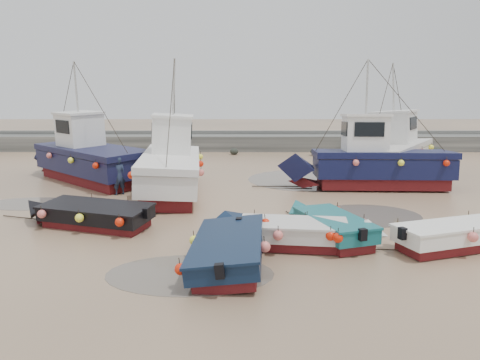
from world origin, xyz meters
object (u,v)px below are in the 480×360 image
object	(u,v)px
dinghy_1	(232,243)
dinghy_3	(462,232)
dinghy_5	(305,231)
cabin_boat_2	(370,161)
dinghy_4	(87,212)
cabin_boat_0	(86,156)
dinghy_2	(328,222)
cabin_boat_1	(170,164)
cabin_boat_3	(394,153)
person	(120,195)

from	to	relation	value
dinghy_1	dinghy_3	size ratio (longest dim) A/B	1.17
dinghy_5	cabin_boat_2	size ratio (longest dim) A/B	0.57
dinghy_4	cabin_boat_0	xyz separation A→B (m)	(-2.77, 8.57, 0.77)
dinghy_4	cabin_boat_0	size ratio (longest dim) A/B	0.71
dinghy_5	dinghy_4	bearing A→B (deg)	-99.96
dinghy_2	dinghy_4	xyz separation A→B (m)	(-8.38, 1.32, -0.02)
dinghy_3	cabin_boat_1	distance (m)	13.05
cabin_boat_3	person	size ratio (longest dim) A/B	5.28
dinghy_5	cabin_boat_3	bearing A→B (deg)	158.38
dinghy_3	dinghy_5	distance (m)	4.81
dinghy_3	dinghy_4	size ratio (longest dim) A/B	0.92
person	dinghy_3	bearing A→B (deg)	115.99
dinghy_3	dinghy_5	xyz separation A→B (m)	(-4.81, 0.10, 0.01)
cabin_boat_1	person	size ratio (longest dim) A/B	6.01
dinghy_3	cabin_boat_1	xyz separation A→B (m)	(-10.17, 8.14, 0.77)
dinghy_2	cabin_boat_2	size ratio (longest dim) A/B	0.54
dinghy_2	cabin_boat_0	world-z (taller)	cabin_boat_0
cabin_boat_0	dinghy_3	bearing A→B (deg)	-82.48
cabin_boat_1	dinghy_4	bearing A→B (deg)	-115.48
dinghy_3	cabin_boat_2	world-z (taller)	cabin_boat_2
dinghy_2	cabin_boat_2	bearing A→B (deg)	47.43
dinghy_1	dinghy_4	distance (m)	6.24
dinghy_2	cabin_boat_2	xyz separation A→B (m)	(3.47, 7.82, 0.79)
dinghy_2	cabin_boat_3	size ratio (longest dim) A/B	0.56
cabin_boat_0	cabin_boat_3	size ratio (longest dim) A/B	0.93
dinghy_1	cabin_boat_2	world-z (taller)	cabin_boat_2
cabin_boat_2	dinghy_2	bearing A→B (deg)	158.06
cabin_boat_0	dinghy_2	bearing A→B (deg)	-87.97
dinghy_1	dinghy_4	world-z (taller)	same
cabin_boat_0	person	distance (m)	4.57
dinghy_1	cabin_boat_3	xyz separation A→B (m)	(8.84, 13.08, 0.80)
dinghy_5	cabin_boat_2	world-z (taller)	cabin_boat_2
dinghy_3	cabin_boat_2	size ratio (longest dim) A/B	0.58
dinghy_4	dinghy_1	bearing A→B (deg)	-104.54
cabin_boat_2	dinghy_4	bearing A→B (deg)	120.72
dinghy_3	dinghy_4	distance (m)	12.52
dinghy_3	cabin_boat_0	world-z (taller)	cabin_boat_0
cabin_boat_2	person	size ratio (longest dim) A/B	5.48
dinghy_5	cabin_boat_0	world-z (taller)	cabin_boat_0
dinghy_2	cabin_boat_1	bearing A→B (deg)	112.90
cabin_boat_1	person	world-z (taller)	cabin_boat_1
dinghy_4	cabin_boat_3	bearing A→B (deg)	-36.88
dinghy_1	dinghy_5	xyz separation A→B (m)	(2.26, 1.11, 0.02)
cabin_boat_0	cabin_boat_3	distance (m)	16.88
cabin_boat_1	dinghy_3	bearing A→B (deg)	-43.83
cabin_boat_0	cabin_boat_1	size ratio (longest dim) A/B	0.82
dinghy_5	dinghy_3	bearing A→B (deg)	96.04
dinghy_5	cabin_boat_0	size ratio (longest dim) A/B	0.64
dinghy_3	person	bearing A→B (deg)	-139.68
dinghy_4	dinghy_5	bearing A→B (deg)	-88.51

